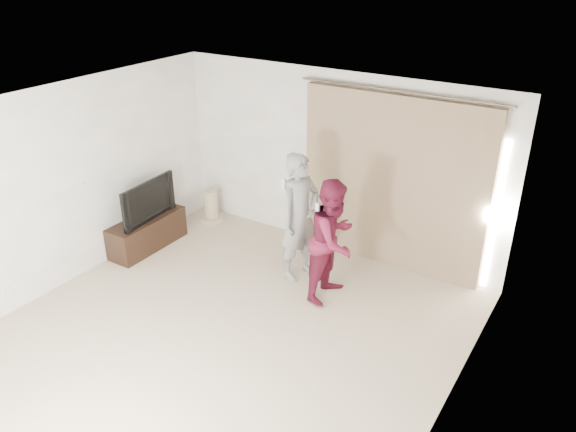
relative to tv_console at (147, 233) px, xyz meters
The scene contains 10 objects.
floor 2.57m from the tv_console, 27.78° to the right, with size 5.50×5.50×0.00m, color tan.
wall_back 2.95m from the tv_console, 34.50° to the left, with size 5.00×0.04×2.60m, color white.
wall_left 1.61m from the tv_console, 101.14° to the right, with size 0.04×5.50×2.60m.
ceiling 3.48m from the tv_console, 27.78° to the right, with size 5.00×5.50×0.01m, color silver.
curtain 3.64m from the tv_console, 25.07° to the left, with size 2.80×0.11×2.46m.
tv_console is the anchor object (origin of this frame).
tv 0.54m from the tv_console, ahead, with size 1.04×0.14×0.60m, color black.
scratching_post 1.23m from the tv_console, 79.54° to the left, with size 0.40×0.40×0.53m.
person_man 2.45m from the tv_console, 13.03° to the left, with size 0.57×0.72×1.75m.
person_woman 2.98m from the tv_console, ahead, with size 0.63×0.79×1.59m.
Camera 1 is at (3.42, -3.90, 4.09)m, focal length 35.00 mm.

